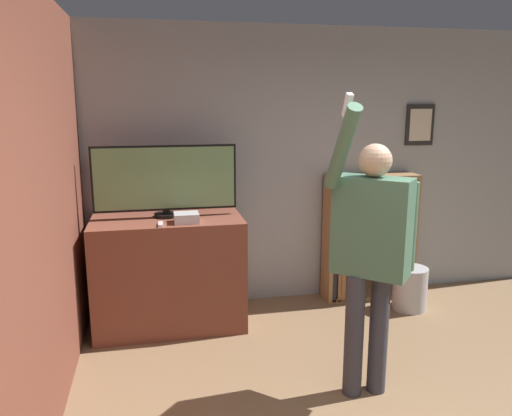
{
  "coord_description": "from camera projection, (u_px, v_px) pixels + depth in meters",
  "views": [
    {
      "loc": [
        -1.42,
        -1.98,
        2.01
      ],
      "look_at": [
        -0.68,
        1.58,
        1.22
      ],
      "focal_mm": 35.0,
      "sensor_mm": 36.0,
      "label": 1
    }
  ],
  "objects": [
    {
      "name": "wall_back",
      "position": [
        299.0,
        167.0,
        4.97
      ],
      "size": [
        6.12,
        0.09,
        2.7
      ],
      "color": "#9EA3A8",
      "rests_on": "ground_plane"
    },
    {
      "name": "tv_ledge",
      "position": [
        169.0,
        272.0,
        4.46
      ],
      "size": [
        1.3,
        0.7,
        1.0
      ],
      "color": "brown",
      "rests_on": "ground_plane"
    },
    {
      "name": "bookshelf",
      "position": [
        360.0,
        241.0,
        5.08
      ],
      "size": [
        0.93,
        0.28,
        1.28
      ],
      "color": "#997047",
      "rests_on": "ground_plane"
    },
    {
      "name": "person",
      "position": [
        371.0,
        246.0,
        3.27
      ],
      "size": [
        0.63,
        0.58,
        2.05
      ],
      "rotation": [
        0.0,
        0.0,
        -0.73
      ],
      "color": "#383842",
      "rests_on": "ground_plane"
    },
    {
      "name": "remote_loose",
      "position": [
        160.0,
        224.0,
        4.09
      ],
      "size": [
        0.04,
        0.14,
        0.02
      ],
      "color": "white",
      "rests_on": "tv_ledge"
    },
    {
      "name": "wall_side_brick",
      "position": [
        48.0,
        204.0,
        3.21
      ],
      "size": [
        0.06,
        4.35,
        2.7
      ],
      "color": "brown",
      "rests_on": "ground_plane"
    },
    {
      "name": "waste_bin",
      "position": [
        410.0,
        288.0,
        4.86
      ],
      "size": [
        0.33,
        0.33,
        0.42
      ],
      "color": "#B7B7BC",
      "rests_on": "ground_plane"
    },
    {
      "name": "game_console",
      "position": [
        186.0,
        218.0,
        4.19
      ],
      "size": [
        0.21,
        0.18,
        0.08
      ],
      "color": "silver",
      "rests_on": "tv_ledge"
    },
    {
      "name": "television",
      "position": [
        165.0,
        180.0,
        4.33
      ],
      "size": [
        1.24,
        0.22,
        0.63
      ],
      "color": "black",
      "rests_on": "tv_ledge"
    }
  ]
}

